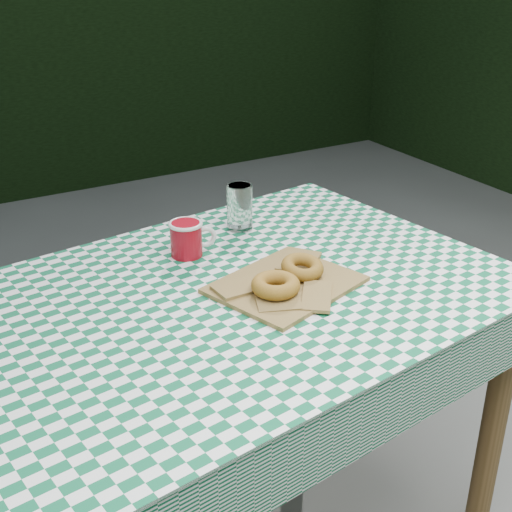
{
  "coord_description": "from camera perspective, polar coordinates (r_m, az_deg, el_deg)",
  "views": [
    {
      "loc": [
        -0.49,
        -1.2,
        1.46
      ],
      "look_at": [
        0.22,
        0.03,
        0.79
      ],
      "focal_mm": 48.26,
      "sensor_mm": 36.0,
      "label": 1
    }
  ],
  "objects": [
    {
      "name": "table",
      "position": [
        1.69,
        -2.5,
        -14.66
      ],
      "size": [
        1.34,
        0.98,
        0.75
      ],
      "primitive_type": "cube",
      "rotation": [
        0.0,
        0.0,
        0.14
      ],
      "color": "brown",
      "rests_on": "ground"
    },
    {
      "name": "tablecloth",
      "position": [
        1.47,
        -2.77,
        -3.32
      ],
      "size": [
        1.36,
        1.01,
        0.01
      ],
      "primitive_type": "cube",
      "rotation": [
        0.0,
        0.0,
        0.14
      ],
      "color": "#0E5C38",
      "rests_on": "table"
    },
    {
      "name": "paper_bag",
      "position": [
        1.5,
        2.46,
        -2.29
      ],
      "size": [
        0.36,
        0.32,
        0.02
      ],
      "primitive_type": "cube",
      "rotation": [
        0.0,
        0.0,
        0.31
      ],
      "color": "olive",
      "rests_on": "tablecloth"
    },
    {
      "name": "bagel_front",
      "position": [
        1.44,
        1.64,
        -2.43
      ],
      "size": [
        0.15,
        0.15,
        0.03
      ],
      "primitive_type": "torus",
      "rotation": [
        0.0,
        0.0,
        0.71
      ],
      "color": "olive",
      "rests_on": "paper_bag"
    },
    {
      "name": "bagel_back",
      "position": [
        1.52,
        3.86,
        -0.93
      ],
      "size": [
        0.11,
        0.11,
        0.03
      ],
      "primitive_type": "torus",
      "rotation": [
        0.0,
        0.0,
        0.15
      ],
      "color": "olive",
      "rests_on": "paper_bag"
    },
    {
      "name": "coffee_mug",
      "position": [
        1.64,
        -5.81,
        1.41
      ],
      "size": [
        0.18,
        0.18,
        0.08
      ],
      "primitive_type": null,
      "rotation": [
        0.0,
        0.0,
        -0.24
      ],
      "color": "maroon",
      "rests_on": "tablecloth"
    },
    {
      "name": "drinking_glass",
      "position": [
        1.77,
        -1.37,
        4.08
      ],
      "size": [
        0.09,
        0.09,
        0.12
      ],
      "primitive_type": "cylinder",
      "rotation": [
        0.0,
        0.0,
        0.47
      ],
      "color": "white",
      "rests_on": "tablecloth"
    }
  ]
}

